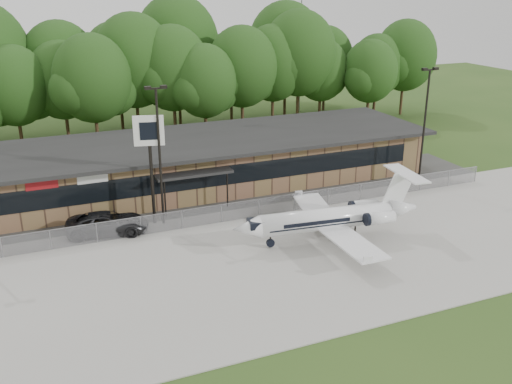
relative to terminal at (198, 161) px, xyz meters
name	(u,v)px	position (x,y,z in m)	size (l,w,h in m)	color
ground	(335,326)	(0.00, -23.94, -2.18)	(160.00, 160.00, 0.00)	#2B481A
apron	(272,260)	(0.00, -15.94, -2.14)	(64.00, 18.00, 0.08)	#9E9B93
parking_lot	(215,201)	(0.00, -4.44, -2.15)	(50.00, 9.00, 0.06)	#383835
terminal	(198,161)	(0.00, 0.00, 0.00)	(41.00, 11.65, 4.30)	brown
fence	(234,212)	(0.00, -8.94, -1.40)	(46.00, 0.04, 1.52)	gray
treeline	(148,72)	(0.00, 18.06, 5.32)	(72.00, 12.00, 15.00)	#213912
radio_mast	(301,18)	(22.00, 24.06, 10.32)	(0.20, 0.20, 25.00)	gray
light_pole_mid	(159,146)	(-5.00, -7.44, 3.80)	(1.55, 0.30, 10.23)	black
light_pole_right	(425,118)	(18.00, -7.44, 3.80)	(1.55, 0.30, 10.23)	black
business_jet	(333,219)	(5.06, -14.73, -0.55)	(13.53, 12.09, 4.55)	white
suv	(108,223)	(-9.06, -7.60, -1.38)	(2.63, 5.70, 1.58)	#2A2A2C
pole_sign	(150,142)	(-5.60, -7.14, 4.07)	(2.13, 0.75, 8.16)	black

